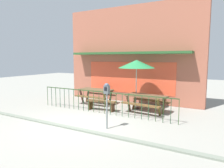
{
  "coord_description": "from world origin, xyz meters",
  "views": [
    {
      "loc": [
        4.7,
        -5.89,
        2.4
      ],
      "look_at": [
        0.29,
        2.02,
        1.27
      ],
      "focal_mm": 33.19,
      "sensor_mm": 36.0,
      "label": 1
    }
  ],
  "objects_px": {
    "picnic_table_left": "(96,92)",
    "patio_bench": "(101,103)",
    "picnic_table_right": "(146,99)",
    "parking_meter_near": "(107,94)",
    "patio_umbrella": "(137,64)"
  },
  "relations": [
    {
      "from": "picnic_table_left",
      "to": "patio_bench",
      "type": "relative_size",
      "value": 1.27
    },
    {
      "from": "picnic_table_left",
      "to": "picnic_table_right",
      "type": "height_order",
      "value": "same"
    },
    {
      "from": "patio_bench",
      "to": "parking_meter_near",
      "type": "distance_m",
      "value": 2.64
    },
    {
      "from": "picnic_table_left",
      "to": "patio_umbrella",
      "type": "bearing_deg",
      "value": 0.64
    },
    {
      "from": "patio_umbrella",
      "to": "patio_bench",
      "type": "distance_m",
      "value": 2.46
    },
    {
      "from": "parking_meter_near",
      "to": "picnic_table_right",
      "type": "bearing_deg",
      "value": 81.47
    },
    {
      "from": "picnic_table_left",
      "to": "parking_meter_near",
      "type": "bearing_deg",
      "value": -51.19
    },
    {
      "from": "patio_umbrella",
      "to": "parking_meter_near",
      "type": "distance_m",
      "value": 3.31
    },
    {
      "from": "picnic_table_left",
      "to": "picnic_table_right",
      "type": "distance_m",
      "value": 2.97
    },
    {
      "from": "picnic_table_left",
      "to": "parking_meter_near",
      "type": "relative_size",
      "value": 1.15
    },
    {
      "from": "patio_bench",
      "to": "picnic_table_left",
      "type": "bearing_deg",
      "value": 132.42
    },
    {
      "from": "picnic_table_right",
      "to": "parking_meter_near",
      "type": "distance_m",
      "value": 2.83
    },
    {
      "from": "picnic_table_right",
      "to": "patio_bench",
      "type": "distance_m",
      "value": 2.05
    },
    {
      "from": "picnic_table_left",
      "to": "picnic_table_right",
      "type": "bearing_deg",
      "value": -7.91
    },
    {
      "from": "patio_umbrella",
      "to": "picnic_table_right",
      "type": "bearing_deg",
      "value": -33.51
    }
  ]
}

